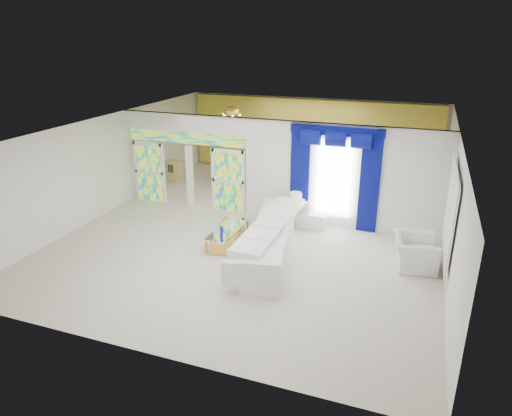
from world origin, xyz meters
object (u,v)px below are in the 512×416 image
at_px(armchair, 415,252).
at_px(white_sofa, 272,240).
at_px(console_table, 305,219).
at_px(coffee_table, 228,236).
at_px(grand_piano, 251,169).

bearing_deg(armchair, white_sofa, 92.96).
bearing_deg(console_table, coffee_table, -132.85).
relative_size(white_sofa, armchair, 3.64).
height_order(coffee_table, console_table, console_table).
bearing_deg(white_sofa, grand_piano, 104.02).
relative_size(console_table, grand_piano, 0.67).
bearing_deg(coffee_table, console_table, 47.15).
height_order(white_sofa, armchair, white_sofa).
bearing_deg(grand_piano, coffee_table, -57.81).
xyz_separation_m(white_sofa, grand_piano, (-2.70, 5.70, 0.08)).
distance_m(white_sofa, armchair, 3.51).
distance_m(white_sofa, grand_piano, 6.31).
distance_m(white_sofa, coffee_table, 1.40).
height_order(console_table, grand_piano, grand_piano).
bearing_deg(console_table, grand_piano, 130.08).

